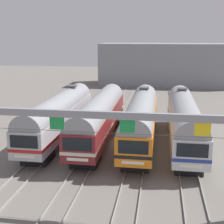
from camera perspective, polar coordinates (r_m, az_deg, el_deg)
ground_plane at (r=33.55m, az=1.39°, el=-5.32°), size 160.00×160.00×0.00m
track_bed at (r=49.85m, az=3.87°, el=1.02°), size 14.42×70.00×0.15m
commuter_train_stainless at (r=34.17m, az=-9.39°, el=-0.45°), size 2.88×18.06×5.05m
commuter_train_maroon at (r=33.11m, az=-2.28°, el=-0.73°), size 2.88×18.06×4.77m
commuter_train_orange at (r=32.59m, az=5.17°, el=-1.00°), size 2.88×18.06×5.05m
commuter_train_silver at (r=32.64m, az=12.73°, el=-1.27°), size 2.88×18.06×5.05m
catenary_gantry at (r=19.30m, az=-3.64°, el=-3.66°), size 18.15×0.44×6.97m
maintenance_building at (r=72.39m, az=9.95°, el=8.34°), size 29.63×10.00×9.11m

